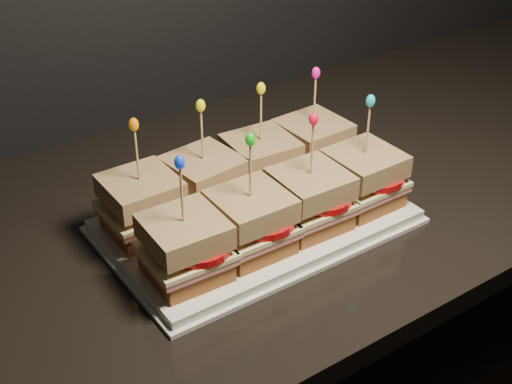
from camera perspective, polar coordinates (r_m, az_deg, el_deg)
granite_slab at (r=0.97m, az=-6.35°, el=-3.48°), size 2.30×0.63×0.03m
platter at (r=0.95m, az=0.00°, el=-2.35°), size 0.38×0.24×0.02m
platter_rim at (r=0.95m, az=0.00°, el=-2.65°), size 0.40×0.25×0.01m
sandwich_0_bread_bot at (r=0.92m, az=-8.97°, el=-2.41°), size 0.09×0.09×0.02m
sandwich_0_ham at (r=0.91m, az=-9.05°, el=-1.59°), size 0.09×0.09×0.01m
sandwich_0_cheese at (r=0.91m, az=-9.09°, el=-1.23°), size 0.10×0.09×0.01m
sandwich_0_tomato at (r=0.90m, az=-8.28°, el=-0.77°), size 0.09×0.09×0.01m
sandwich_0_bread_top at (r=0.89m, az=-9.23°, el=0.21°), size 0.09×0.09×0.03m
sandwich_0_pick at (r=0.87m, az=-9.49°, el=2.71°), size 0.00×0.00×0.09m
sandwich_0_frill at (r=0.85m, az=-9.75°, el=5.34°), size 0.01×0.01×0.02m
sandwich_1_bread_bot at (r=0.96m, az=-4.11°, el=-0.67°), size 0.09×0.09×0.02m
sandwich_1_ham at (r=0.95m, az=-4.15°, el=0.14°), size 0.10×0.10×0.01m
sandwich_1_cheese at (r=0.94m, az=-4.16°, el=0.50°), size 0.11×0.10×0.01m
sandwich_1_tomato at (r=0.94m, az=-3.37°, el=0.95°), size 0.09×0.09×0.01m
sandwich_1_bread_top at (r=0.93m, az=-4.23°, el=1.90°), size 0.10×0.10×0.03m
sandwich_1_pick at (r=0.91m, az=-4.34°, el=4.35°), size 0.00×0.00×0.09m
sandwich_1_frill at (r=0.89m, az=-4.46°, el=6.91°), size 0.01×0.01×0.02m
sandwich_2_bread_bot at (r=1.00m, az=0.37°, el=0.95°), size 0.09×0.09×0.02m
sandwich_2_ham at (r=0.99m, az=0.38°, el=1.73°), size 0.10×0.10×0.01m
sandwich_2_cheese at (r=0.99m, az=0.38°, el=2.08°), size 0.10×0.10×0.01m
sandwich_2_tomato at (r=0.98m, az=1.15°, el=2.51°), size 0.09×0.09×0.01m
sandwich_2_bread_top at (r=0.97m, az=0.38°, el=3.45°), size 0.09×0.09×0.03m
sandwich_2_pick at (r=0.95m, az=0.39°, el=5.82°), size 0.00×0.00×0.09m
sandwich_2_frill at (r=0.93m, az=0.40°, el=8.29°), size 0.01×0.01×0.02m
sandwich_3_bread_bot at (r=1.05m, az=4.48°, el=2.42°), size 0.09×0.09×0.02m
sandwich_3_ham at (r=1.04m, az=4.52°, el=3.18°), size 0.10×0.09×0.01m
sandwich_3_cheese at (r=1.03m, az=4.53°, el=3.52°), size 0.10×0.10×0.01m
sandwich_3_tomato at (r=1.03m, az=5.28°, el=3.93°), size 0.09×0.09×0.01m
sandwich_3_bread_top at (r=1.02m, az=4.60°, el=4.84°), size 0.09×0.09×0.03m
sandwich_3_pick at (r=1.00m, az=4.71°, el=7.11°), size 0.00×0.00×0.09m
sandwich_3_frill at (r=0.98m, az=4.82°, el=9.49°), size 0.01×0.01×0.02m
sandwich_4_bread_bot at (r=0.84m, az=-5.59°, el=-5.90°), size 0.09×0.09×0.02m
sandwich_4_ham at (r=0.83m, az=-5.64°, el=-5.04°), size 0.10×0.09×0.01m
sandwich_4_cheese at (r=0.83m, az=-5.67°, el=-4.66°), size 0.10×0.10×0.01m
sandwich_4_tomato at (r=0.82m, az=-4.76°, el=-4.17°), size 0.09×0.09×0.01m
sandwich_4_bread_top at (r=0.81m, az=-5.77°, el=-3.14°), size 0.09×0.09×0.03m
sandwich_4_pick at (r=0.79m, az=-5.94°, el=-0.48°), size 0.00×0.00×0.09m
sandwich_4_frill at (r=0.76m, az=-6.13°, el=2.36°), size 0.01×0.01×0.02m
sandwich_5_bread_bot at (r=0.88m, az=-0.43°, el=-3.85°), size 0.09×0.09×0.02m
sandwich_5_ham at (r=0.87m, az=-0.43°, el=-3.00°), size 0.10×0.09×0.01m
sandwich_5_cheese at (r=0.87m, az=-0.43°, el=-2.62°), size 0.10×0.09×0.01m
sandwich_5_tomato at (r=0.86m, az=0.45°, el=-2.14°), size 0.09×0.09×0.01m
sandwich_5_bread_top at (r=0.85m, az=-0.44°, el=-1.14°), size 0.09×0.09×0.03m
sandwich_5_pick at (r=0.83m, az=-0.45°, el=1.45°), size 0.00×0.00×0.09m
sandwich_5_frill at (r=0.81m, az=-0.46°, el=4.21°), size 0.01×0.01×0.02m
sandwich_6_bread_bot at (r=0.92m, az=4.25°, el=-1.95°), size 0.09×0.09×0.02m
sandwich_6_ham at (r=0.92m, az=4.29°, el=-1.12°), size 0.10×0.09×0.01m
sandwich_6_cheese at (r=0.91m, az=4.31°, el=-0.76°), size 0.10×0.10×0.01m
sandwich_6_tomato at (r=0.91m, az=5.16°, el=-0.29°), size 0.09×0.09×0.01m
sandwich_6_bread_top at (r=0.90m, az=4.38°, el=0.68°), size 0.09×0.09×0.03m
sandwich_6_pick at (r=0.87m, az=4.50°, el=3.19°), size 0.00×0.00×0.09m
sandwich_6_frill at (r=0.85m, az=4.63°, el=5.83°), size 0.01×0.01×0.02m
sandwich_7_bread_bot at (r=0.98m, az=8.46°, el=-0.22°), size 0.09×0.09×0.02m
sandwich_7_ham at (r=0.97m, az=8.53°, el=0.57°), size 0.09×0.09×0.01m
sandwich_7_cheese at (r=0.96m, az=8.57°, el=0.93°), size 0.10×0.09×0.01m
sandwich_7_tomato at (r=0.96m, az=9.37°, el=1.36°), size 0.09×0.09×0.01m
sandwich_7_bread_top at (r=0.95m, az=8.70°, el=2.31°), size 0.09×0.09×0.03m
sandwich_7_pick at (r=0.93m, az=8.92°, el=4.71°), size 0.00×0.00×0.09m
sandwich_7_frill at (r=0.91m, az=9.16°, el=7.22°), size 0.01×0.01×0.02m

